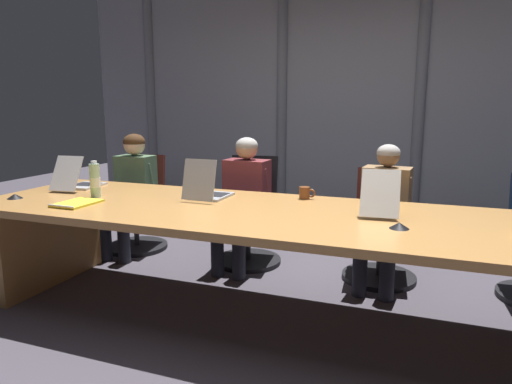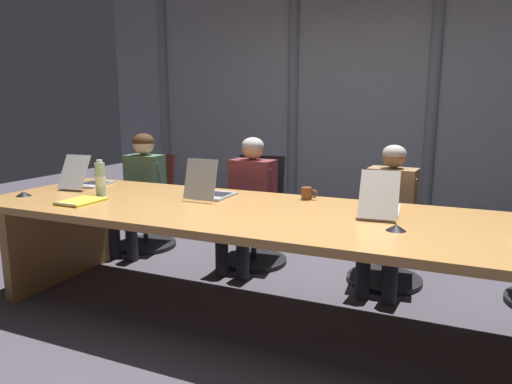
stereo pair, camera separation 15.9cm
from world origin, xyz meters
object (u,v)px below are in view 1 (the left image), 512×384
object	(u,v)px
conference_mic_middle	(399,226)
coffee_mug_near	(305,193)
office_chair_center	(381,239)
person_center	(383,209)
laptop_center	(380,203)
person_left_mid	(243,196)
water_bottle_primary	(95,181)
laptop_left_mid	(208,191)
office_chair_left_mid	(249,224)
person_left_end	(131,186)
spiral_notepad	(77,203)
conference_mic_left_side	(15,196)
laptop_left_end	(79,182)
office_chair_left_end	(138,214)

from	to	relation	value
conference_mic_middle	coffee_mug_near	bearing A→B (deg)	138.56
office_chair_center	person_center	size ratio (longest dim) A/B	0.80
laptop_center	person_left_mid	bearing A→B (deg)	57.26
conference_mic_middle	water_bottle_primary	bearing A→B (deg)	176.73
laptop_left_mid	office_chair_left_mid	world-z (taller)	laptop_left_mid
person_left_end	water_bottle_primary	size ratio (longest dim) A/B	4.24
water_bottle_primary	coffee_mug_near	bearing A→B (deg)	18.50
water_bottle_primary	coffee_mug_near	xyz separation A→B (m)	(1.46, 0.49, -0.08)
person_center	spiral_notepad	world-z (taller)	person_center
water_bottle_primary	conference_mic_left_side	world-z (taller)	water_bottle_primary
laptop_center	conference_mic_middle	bearing A→B (deg)	-163.46
person_left_end	conference_mic_middle	size ratio (longest dim) A/B	10.45
person_center	laptop_left_end	bearing A→B (deg)	-69.10
person_left_end	person_left_mid	xyz separation A→B (m)	(1.15, 0.00, -0.01)
laptop_left_end	person_left_mid	bearing A→B (deg)	-66.19
laptop_left_end	office_chair_left_mid	world-z (taller)	laptop_left_end
laptop_left_mid	conference_mic_middle	distance (m)	1.41
laptop_left_end	office_chair_left_end	size ratio (longest dim) A/B	0.52
laptop_left_end	coffee_mug_near	size ratio (longest dim) A/B	3.98
spiral_notepad	conference_mic_left_side	bearing A→B (deg)	-179.39
office_chair_center	coffee_mug_near	distance (m)	0.90
person_left_end	spiral_notepad	distance (m)	1.25
person_left_end	person_center	xyz separation A→B (m)	(2.34, -0.00, -0.03)
office_chair_center	conference_mic_left_side	xyz separation A→B (m)	(-2.48, -1.32, 0.43)
spiral_notepad	office_chair_left_mid	bearing A→B (deg)	61.80
office_chair_center	spiral_notepad	size ratio (longest dim) A/B	2.90
office_chair_left_end	spiral_notepad	size ratio (longest dim) A/B	2.98
laptop_center	person_left_end	world-z (taller)	person_left_end
laptop_left_end	coffee_mug_near	distance (m)	1.85
person_center	spiral_notepad	distance (m)	2.27
laptop_center	water_bottle_primary	xyz separation A→B (m)	(-2.01, -0.25, 0.07)
office_chair_center	spiral_notepad	xyz separation A→B (m)	(-1.92, -1.33, 0.42)
office_chair_center	person_left_end	size ratio (longest dim) A/B	0.78
laptop_center	water_bottle_primary	bearing A→B (deg)	93.25
office_chair_left_end	conference_mic_middle	size ratio (longest dim) A/B	8.41
spiral_notepad	coffee_mug_near	bearing A→B (deg)	28.72
conference_mic_left_side	conference_mic_middle	distance (m)	2.68
office_chair_left_end	spiral_notepad	world-z (taller)	office_chair_left_end
laptop_left_end	person_left_mid	xyz separation A→B (m)	(1.17, 0.67, -0.16)
conference_mic_left_side	coffee_mug_near	bearing A→B (deg)	20.31
laptop_left_end	office_chair_center	world-z (taller)	laptop_left_end
laptop_center	office_chair_center	bearing A→B (deg)	-0.20
person_left_end	coffee_mug_near	world-z (taller)	person_left_end
person_left_mid	office_chair_left_end	bearing A→B (deg)	-94.30
laptop_left_mid	water_bottle_primary	bearing A→B (deg)	108.03
laptop_left_mid	person_center	distance (m)	1.38
spiral_notepad	water_bottle_primary	bearing A→B (deg)	101.07
office_chair_left_end	person_left_mid	bearing A→B (deg)	75.39
laptop_center	water_bottle_primary	size ratio (longest dim) A/B	1.83
office_chair_left_mid	person_center	size ratio (longest dim) A/B	0.86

